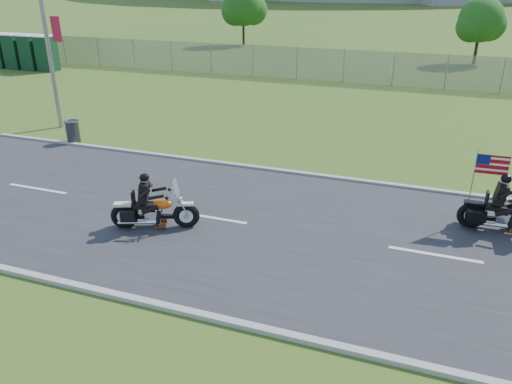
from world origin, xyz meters
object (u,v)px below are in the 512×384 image
(porta_toilet_b, at_px, (31,53))
(porta_toilet_c, at_px, (15,52))
(motorcycle_follow, at_px, (507,213))
(porta_toilet_a, at_px, (47,54))
(motorcycle_lead, at_px, (153,211))
(trash_can, at_px, (73,132))

(porta_toilet_b, bearing_deg, porta_toilet_c, 180.00)
(porta_toilet_c, distance_m, motorcycle_follow, 34.02)
(porta_toilet_b, xyz_separation_m, motorcycle_follow, (29.07, -15.11, -0.59))
(porta_toilet_a, distance_m, motorcycle_follow, 31.53)
(porta_toilet_c, relative_size, motorcycle_lead, 1.01)
(porta_toilet_c, xyz_separation_m, motorcycle_lead, (21.63, -18.01, -0.64))
(porta_toilet_a, xyz_separation_m, porta_toilet_b, (-1.40, 0.00, 0.00))
(porta_toilet_a, bearing_deg, porta_toilet_c, 180.00)
(porta_toilet_c, distance_m, trash_can, 19.55)
(porta_toilet_a, distance_m, porta_toilet_b, 1.40)
(porta_toilet_a, relative_size, trash_can, 2.55)
(motorcycle_lead, distance_m, motorcycle_follow, 9.31)
(porta_toilet_b, relative_size, porta_toilet_c, 1.00)
(porta_toilet_b, height_order, porta_toilet_c, same)
(porta_toilet_c, relative_size, motorcycle_follow, 0.94)
(porta_toilet_c, height_order, motorcycle_follow, porta_toilet_c)
(porta_toilet_a, relative_size, motorcycle_lead, 1.01)
(motorcycle_lead, bearing_deg, motorcycle_follow, -3.10)
(porta_toilet_c, bearing_deg, motorcycle_lead, -39.79)
(motorcycle_lead, xyz_separation_m, motorcycle_follow, (8.84, 2.90, 0.05))
(trash_can, bearing_deg, porta_toilet_c, 139.45)
(motorcycle_lead, bearing_deg, porta_toilet_b, 117.05)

